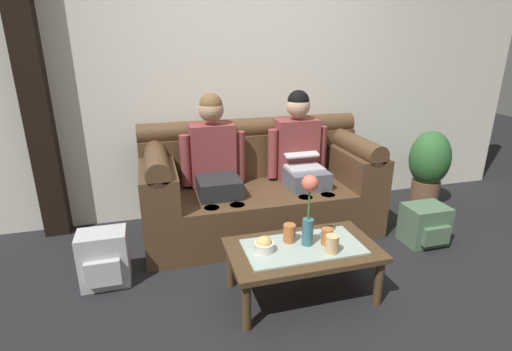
{
  "coord_description": "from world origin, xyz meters",
  "views": [
    {
      "loc": [
        -0.89,
        -1.91,
        1.63
      ],
      "look_at": [
        -0.09,
        0.95,
        0.59
      ],
      "focal_mm": 27.12,
      "sensor_mm": 36.0,
      "label": 1
    }
  ],
  "objects_px": {
    "cup_near_right": "(327,237)",
    "potted_plant": "(429,165)",
    "backpack_left": "(104,259)",
    "cup_near_left": "(289,233)",
    "person_right": "(300,155)",
    "flower_vase": "(309,205)",
    "person_left": "(215,162)",
    "coffee_table": "(303,253)",
    "cup_far_center": "(332,244)",
    "couch": "(259,189)",
    "snack_bowl": "(264,245)",
    "backpack_right": "(425,225)"
  },
  "relations": [
    {
      "from": "cup_far_center",
      "to": "cup_near_left",
      "type": "bearing_deg",
      "value": 135.5
    },
    {
      "from": "potted_plant",
      "to": "cup_far_center",
      "type": "bearing_deg",
      "value": -144.18
    },
    {
      "from": "flower_vase",
      "to": "potted_plant",
      "type": "xyz_separation_m",
      "value": [
        1.78,
        1.07,
        -0.21
      ]
    },
    {
      "from": "person_right",
      "to": "flower_vase",
      "type": "xyz_separation_m",
      "value": [
        -0.35,
        -1.02,
        -0.01
      ]
    },
    {
      "from": "cup_near_left",
      "to": "backpack_right",
      "type": "bearing_deg",
      "value": 12.98
    },
    {
      "from": "cup_near_right",
      "to": "potted_plant",
      "type": "xyz_separation_m",
      "value": [
        1.66,
        1.11,
        0.01
      ]
    },
    {
      "from": "couch",
      "to": "backpack_right",
      "type": "distance_m",
      "value": 1.44
    },
    {
      "from": "cup_near_left",
      "to": "couch",
      "type": "bearing_deg",
      "value": 86.08
    },
    {
      "from": "couch",
      "to": "flower_vase",
      "type": "distance_m",
      "value": 1.06
    },
    {
      "from": "person_right",
      "to": "snack_bowl",
      "type": "relative_size",
      "value": 9.59
    },
    {
      "from": "backpack_right",
      "to": "potted_plant",
      "type": "height_order",
      "value": "potted_plant"
    },
    {
      "from": "coffee_table",
      "to": "flower_vase",
      "type": "relative_size",
      "value": 2.05
    },
    {
      "from": "flower_vase",
      "to": "snack_bowl",
      "type": "bearing_deg",
      "value": -178.68
    },
    {
      "from": "backpack_right",
      "to": "person_right",
      "type": "bearing_deg",
      "value": 143.79
    },
    {
      "from": "person_right",
      "to": "cup_near_right",
      "type": "xyz_separation_m",
      "value": [
        -0.23,
        -1.06,
        -0.23
      ]
    },
    {
      "from": "person_left",
      "to": "cup_near_left",
      "type": "height_order",
      "value": "person_left"
    },
    {
      "from": "coffee_table",
      "to": "cup_near_left",
      "type": "relative_size",
      "value": 8.0
    },
    {
      "from": "coffee_table",
      "to": "cup_near_right",
      "type": "distance_m",
      "value": 0.19
    },
    {
      "from": "cup_near_right",
      "to": "cup_far_center",
      "type": "xyz_separation_m",
      "value": [
        -0.01,
        -0.1,
        0.0
      ]
    },
    {
      "from": "person_left",
      "to": "snack_bowl",
      "type": "height_order",
      "value": "person_left"
    },
    {
      "from": "backpack_left",
      "to": "potted_plant",
      "type": "height_order",
      "value": "potted_plant"
    },
    {
      "from": "coffee_table",
      "to": "backpack_left",
      "type": "relative_size",
      "value": 2.45
    },
    {
      "from": "backpack_left",
      "to": "cup_near_left",
      "type": "bearing_deg",
      "value": -18.43
    },
    {
      "from": "flower_vase",
      "to": "potted_plant",
      "type": "bearing_deg",
      "value": 31.03
    },
    {
      "from": "cup_near_right",
      "to": "potted_plant",
      "type": "bearing_deg",
      "value": 33.69
    },
    {
      "from": "snack_bowl",
      "to": "backpack_left",
      "type": "relative_size",
      "value": 0.32
    },
    {
      "from": "flower_vase",
      "to": "cup_near_right",
      "type": "bearing_deg",
      "value": -15.63
    },
    {
      "from": "backpack_left",
      "to": "backpack_right",
      "type": "xyz_separation_m",
      "value": [
        2.54,
        -0.09,
        -0.03
      ]
    },
    {
      "from": "snack_bowl",
      "to": "cup_near_left",
      "type": "distance_m",
      "value": 0.21
    },
    {
      "from": "coffee_table",
      "to": "cup_far_center",
      "type": "height_order",
      "value": "cup_far_center"
    },
    {
      "from": "person_right",
      "to": "snack_bowl",
      "type": "height_order",
      "value": "person_right"
    },
    {
      "from": "person_right",
      "to": "couch",
      "type": "bearing_deg",
      "value": 179.62
    },
    {
      "from": "cup_far_center",
      "to": "person_right",
      "type": "bearing_deg",
      "value": 78.12
    },
    {
      "from": "cup_near_left",
      "to": "potted_plant",
      "type": "xyz_separation_m",
      "value": [
        1.88,
        1.0,
        0.0
      ]
    },
    {
      "from": "cup_near_right",
      "to": "potted_plant",
      "type": "distance_m",
      "value": 1.99
    },
    {
      "from": "coffee_table",
      "to": "cup_far_center",
      "type": "relative_size",
      "value": 8.38
    },
    {
      "from": "cup_near_left",
      "to": "potted_plant",
      "type": "distance_m",
      "value": 2.13
    },
    {
      "from": "coffee_table",
      "to": "backpack_right",
      "type": "xyz_separation_m",
      "value": [
        1.27,
        0.39,
        -0.15
      ]
    },
    {
      "from": "coffee_table",
      "to": "cup_near_right",
      "type": "xyz_separation_m",
      "value": [
        0.16,
        -0.02,
        0.11
      ]
    },
    {
      "from": "person_left",
      "to": "potted_plant",
      "type": "height_order",
      "value": "person_left"
    },
    {
      "from": "snack_bowl",
      "to": "couch",
      "type": "bearing_deg",
      "value": 75.8
    },
    {
      "from": "person_right",
      "to": "cup_far_center",
      "type": "height_order",
      "value": "person_right"
    },
    {
      "from": "couch",
      "to": "backpack_left",
      "type": "xyz_separation_m",
      "value": [
        -1.27,
        -0.55,
        -0.18
      ]
    },
    {
      "from": "person_right",
      "to": "cup_near_right",
      "type": "distance_m",
      "value": 1.11
    },
    {
      "from": "person_left",
      "to": "cup_near_left",
      "type": "distance_m",
      "value": 1.03
    },
    {
      "from": "cup_near_right",
      "to": "person_left",
      "type": "bearing_deg",
      "value": 117.11
    },
    {
      "from": "flower_vase",
      "to": "person_right",
      "type": "bearing_deg",
      "value": 71.0
    },
    {
      "from": "cup_near_left",
      "to": "backpack_left",
      "type": "bearing_deg",
      "value": 161.57
    },
    {
      "from": "flower_vase",
      "to": "snack_bowl",
      "type": "relative_size",
      "value": 3.74
    },
    {
      "from": "cup_far_center",
      "to": "person_left",
      "type": "bearing_deg",
      "value": 114.47
    }
  ]
}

